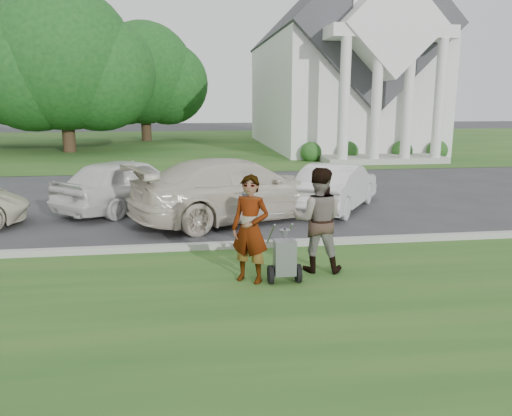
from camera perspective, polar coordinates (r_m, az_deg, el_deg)
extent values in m
plane|color=#333335|center=(10.24, -2.54, -5.58)|extent=(120.00, 120.00, 0.00)
cube|color=#204D1A|center=(7.45, -0.35, -12.58)|extent=(80.00, 7.00, 0.01)
cube|color=#204D1A|center=(36.85, -6.46, 7.34)|extent=(80.00, 30.00, 0.01)
cube|color=#9E9E93|center=(10.74, -2.81, -4.30)|extent=(80.00, 0.18, 0.15)
cube|color=white|center=(35.12, 8.75, 12.74)|extent=(9.00, 16.00, 7.00)
cube|color=#38383D|center=(35.33, 8.95, 18.42)|extent=(9.19, 17.00, 9.19)
cube|color=#9E9E93|center=(26.59, 14.13, 5.47)|extent=(6.20, 2.60, 0.30)
cylinder|color=white|center=(24.66, 10.06, 11.79)|extent=(0.50, 0.50, 6.00)
cylinder|color=white|center=(25.19, 13.60, 11.64)|extent=(0.50, 0.50, 6.00)
cylinder|color=white|center=(25.81, 16.98, 11.46)|extent=(0.50, 0.50, 6.00)
cylinder|color=white|center=(26.52, 20.19, 11.26)|extent=(0.50, 0.50, 6.00)
cube|color=white|center=(26.42, 15.03, 18.77)|extent=(6.20, 2.00, 0.60)
cube|color=white|center=(26.46, 15.07, 19.41)|extent=(5.09, 2.20, 5.09)
sphere|color=#1E4C19|center=(26.33, 6.30, 6.36)|extent=(1.10, 1.10, 1.10)
sphere|color=#1E4C19|center=(26.88, 10.46, 6.35)|extent=(1.10, 1.10, 1.10)
sphere|color=#1E4C19|center=(27.96, 16.35, 6.28)|extent=(1.10, 1.10, 1.10)
sphere|color=#1E4C19|center=(28.83, 20.00, 6.21)|extent=(1.10, 1.10, 1.10)
cylinder|color=#332316|center=(32.53, -20.69, 8.80)|extent=(0.76, 0.76, 3.20)
sphere|color=#154518|center=(32.58, -21.23, 15.67)|extent=(8.40, 8.40, 8.40)
sphere|color=#154518|center=(32.47, -17.64, 14.44)|extent=(6.89, 6.89, 6.89)
sphere|color=#154518|center=(32.66, -24.22, 14.31)|extent=(7.22, 7.22, 7.22)
sphere|color=#154518|center=(36.77, -26.15, 14.31)|extent=(7.54, 7.54, 7.54)
cylinder|color=#332316|center=(39.86, -12.46, 9.65)|extent=(0.76, 0.76, 3.00)
sphere|color=#154518|center=(39.88, -12.71, 14.81)|extent=(7.60, 7.60, 7.60)
sphere|color=#154518|center=(40.05, -10.11, 13.81)|extent=(6.23, 6.23, 6.23)
sphere|color=#154518|center=(39.70, -14.95, 13.88)|extent=(6.54, 6.54, 6.54)
cylinder|color=black|center=(8.73, 1.69, -7.63)|extent=(0.08, 0.33, 0.33)
cylinder|color=black|center=(8.82, 4.84, -7.45)|extent=(0.08, 0.33, 0.33)
cylinder|color=#2D2D33|center=(8.77, 3.27, -7.54)|extent=(0.55, 0.04, 0.04)
cube|color=gray|center=(8.67, 3.30, -5.65)|extent=(0.37, 0.30, 0.61)
cone|color=gray|center=(8.55, 3.33, -3.07)|extent=(0.19, 0.19, 0.18)
cylinder|color=#2D2D33|center=(8.53, 3.34, -2.49)|extent=(0.04, 0.04, 0.07)
cylinder|color=gray|center=(9.07, 1.70, -3.02)|extent=(0.04, 0.82, 0.59)
cylinder|color=gray|center=(9.12, 3.62, -2.94)|extent=(0.04, 0.82, 0.59)
cylinder|color=gray|center=(9.41, 2.23, -0.70)|extent=(0.36, 0.03, 0.03)
imported|color=#999999|center=(8.59, -0.66, -2.53)|extent=(0.82, 0.74, 1.88)
imported|color=#999999|center=(9.21, 7.08, -1.45)|extent=(1.09, 0.94, 1.93)
cylinder|color=gray|center=(10.04, -1.28, -2.45)|extent=(0.04, 0.04, 1.17)
cube|color=#2D2D33|center=(9.89, -1.30, 1.26)|extent=(0.10, 0.07, 0.18)
cylinder|color=gray|center=(9.87, -1.31, 1.76)|extent=(0.09, 0.09, 0.03)
imported|color=silver|center=(14.95, -14.40, 2.75)|extent=(4.27, 4.56, 1.52)
imported|color=beige|center=(13.17, -2.19, 2.14)|extent=(6.09, 4.29, 1.64)
imported|color=silver|center=(14.68, 9.20, 2.46)|extent=(3.45, 4.18, 1.34)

